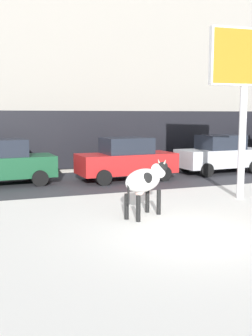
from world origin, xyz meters
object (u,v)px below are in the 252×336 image
at_px(pedestrian_near_billboard, 240,148).
at_px(car_darkgreen_sedan, 1,163).
at_px(cow_holstein, 145,181).
at_px(car_silver_sedan, 220,154).
at_px(car_red_sedan, 126,159).
at_px(billboard, 245,68).

bearing_deg(pedestrian_near_billboard, car_darkgreen_sedan, -167.19).
height_order(cow_holstein, car_silver_sedan, car_silver_sedan).
distance_m(cow_holstein, car_silver_sedan, 9.27).
bearing_deg(car_red_sedan, car_darkgreen_sedan, 173.90).
xyz_separation_m(cow_holstein, car_darkgreen_sedan, (-3.49, 6.54, -0.09)).
bearing_deg(car_darkgreen_sedan, billboard, -35.90).
distance_m(car_darkgreen_sedan, car_silver_sedan, 10.14).
distance_m(cow_holstein, billboard, 5.30).
height_order(billboard, car_silver_sedan, billboard).
bearing_deg(car_silver_sedan, car_red_sedan, -174.58).
height_order(car_darkgreen_sedan, pedestrian_near_billboard, car_darkgreen_sedan).
bearing_deg(car_silver_sedan, pedestrian_near_billboard, 42.64).
relative_size(billboard, car_red_sedan, 1.29).
relative_size(car_darkgreen_sedan, car_red_sedan, 1.00).
height_order(cow_holstein, car_red_sedan, car_red_sedan).
height_order(car_darkgreen_sedan, car_red_sedan, same).
distance_m(billboard, car_silver_sedan, 6.87).
distance_m(car_darkgreen_sedan, car_red_sedan, 5.17).
distance_m(cow_holstein, car_darkgreen_sedan, 7.41).
distance_m(billboard, car_darkgreen_sedan, 9.83).
bearing_deg(cow_holstein, car_silver_sedan, 44.16).
height_order(car_silver_sedan, pedestrian_near_billboard, car_silver_sedan).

